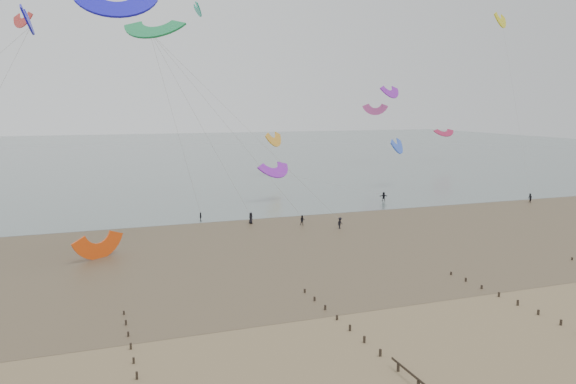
% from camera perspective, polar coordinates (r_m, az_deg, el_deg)
% --- Properties ---
extents(ground, '(500.00, 500.00, 0.00)m').
position_cam_1_polar(ground, '(47.14, 2.61, -15.19)').
color(ground, brown).
rests_on(ground, ground).
extents(sea_and_shore, '(500.00, 665.00, 0.03)m').
position_cam_1_polar(sea_and_shore, '(77.58, -10.09, -5.63)').
color(sea_and_shore, '#475654').
rests_on(sea_and_shore, ground).
extents(kitesurfers, '(105.64, 21.25, 1.88)m').
position_cam_1_polar(kitesurfers, '(98.83, 4.80, -1.87)').
color(kitesurfers, black).
rests_on(kitesurfers, ground).
extents(grounded_kite, '(7.80, 7.45, 3.39)m').
position_cam_1_polar(grounded_kite, '(75.38, -18.58, -6.39)').
color(grounded_kite, '#F34A0F').
rests_on(grounded_kite, ground).
extents(kites_airborne, '(230.04, 118.03, 41.01)m').
position_cam_1_polar(kites_airborne, '(128.23, -17.53, 9.07)').
color(kites_airborne, '#1A8F4C').
rests_on(kites_airborne, ground).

